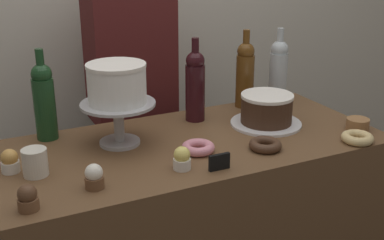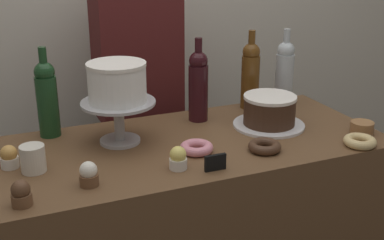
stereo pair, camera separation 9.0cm
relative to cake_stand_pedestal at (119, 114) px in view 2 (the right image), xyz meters
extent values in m
cube|color=beige|center=(0.24, 0.80, 0.25)|extent=(6.00, 0.05, 2.60)
cylinder|color=#B2B2B7|center=(0.00, 0.00, -0.10)|extent=(0.14, 0.14, 0.01)
cylinder|color=#B2B2B7|center=(0.00, 0.00, -0.03)|extent=(0.04, 0.04, 0.13)
cylinder|color=#B2B2B7|center=(0.00, 0.00, 0.04)|extent=(0.26, 0.26, 0.01)
cylinder|color=white|center=(0.00, 0.00, 0.11)|extent=(0.20, 0.20, 0.12)
cylinder|color=white|center=(0.00, 0.00, 0.18)|extent=(0.20, 0.20, 0.01)
cylinder|color=white|center=(0.56, -0.06, -0.10)|extent=(0.27, 0.27, 0.01)
cylinder|color=#3D2619|center=(0.56, -0.06, -0.04)|extent=(0.19, 0.19, 0.10)
cylinder|color=white|center=(0.56, -0.06, 0.01)|extent=(0.20, 0.20, 0.01)
cylinder|color=black|center=(0.34, 0.10, 0.01)|extent=(0.08, 0.08, 0.22)
sphere|color=black|center=(0.34, 0.10, 0.13)|extent=(0.07, 0.07, 0.07)
cylinder|color=black|center=(0.34, 0.10, 0.18)|extent=(0.03, 0.03, 0.08)
cylinder|color=#5B3814|center=(0.60, 0.16, 0.01)|extent=(0.08, 0.08, 0.22)
sphere|color=#5B3814|center=(0.60, 0.16, 0.13)|extent=(0.07, 0.07, 0.07)
cylinder|color=#5B3814|center=(0.60, 0.16, 0.18)|extent=(0.03, 0.03, 0.08)
cylinder|color=#193D1E|center=(-0.22, 0.16, 0.01)|extent=(0.08, 0.08, 0.22)
sphere|color=#193D1E|center=(-0.22, 0.16, 0.13)|extent=(0.07, 0.07, 0.07)
cylinder|color=#193D1E|center=(-0.22, 0.16, 0.18)|extent=(0.03, 0.03, 0.08)
cylinder|color=#B2BCC1|center=(0.75, 0.13, 0.01)|extent=(0.08, 0.08, 0.22)
sphere|color=#B2BCC1|center=(0.75, 0.13, 0.13)|extent=(0.07, 0.07, 0.07)
cylinder|color=#B2BCC1|center=(0.75, 0.13, 0.18)|extent=(0.03, 0.03, 0.08)
cylinder|color=white|center=(0.11, -0.28, -0.09)|extent=(0.06, 0.06, 0.03)
sphere|color=#EFDB6B|center=(0.11, -0.28, -0.06)|extent=(0.05, 0.05, 0.05)
cylinder|color=brown|center=(-0.36, -0.33, -0.09)|extent=(0.06, 0.06, 0.03)
sphere|color=brown|center=(-0.36, -0.33, -0.06)|extent=(0.05, 0.05, 0.05)
cylinder|color=white|center=(-0.37, -0.07, -0.09)|extent=(0.06, 0.06, 0.03)
sphere|color=#CC9347|center=(-0.37, -0.07, -0.06)|extent=(0.05, 0.05, 0.05)
cylinder|color=brown|center=(-0.17, -0.28, -0.09)|extent=(0.06, 0.06, 0.03)
sphere|color=white|center=(-0.17, -0.28, -0.06)|extent=(0.05, 0.05, 0.05)
torus|color=pink|center=(0.21, -0.18, -0.09)|extent=(0.11, 0.11, 0.03)
torus|color=#472D1E|center=(0.43, -0.26, -0.09)|extent=(0.11, 0.11, 0.03)
torus|color=#E0C17F|center=(0.76, -0.35, -0.09)|extent=(0.11, 0.11, 0.03)
cylinder|color=olive|center=(0.84, -0.26, -0.10)|extent=(0.08, 0.08, 0.01)
cylinder|color=olive|center=(0.84, -0.26, -0.09)|extent=(0.08, 0.08, 0.01)
cylinder|color=olive|center=(0.84, -0.26, -0.08)|extent=(0.08, 0.08, 0.01)
cylinder|color=olive|center=(0.84, -0.26, -0.07)|extent=(0.08, 0.08, 0.01)
cube|color=black|center=(0.21, -0.33, -0.08)|extent=(0.07, 0.01, 0.05)
cylinder|color=silver|center=(-0.31, -0.12, -0.06)|extent=(0.08, 0.08, 0.09)
cube|color=black|center=(0.21, 0.48, -0.62)|extent=(0.28, 0.18, 0.85)
cube|color=#4C1919|center=(0.21, 0.48, 0.08)|extent=(0.36, 0.22, 0.55)
camera|label=1|loc=(-0.48, -1.57, 0.59)|focal=47.27mm
camera|label=2|loc=(-0.40, -1.61, 0.59)|focal=47.27mm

